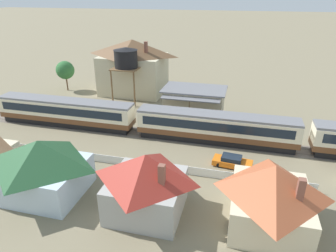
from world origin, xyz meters
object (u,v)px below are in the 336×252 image
object	(u,v)px
passenger_train	(218,127)
station_building	(194,102)
water_tower	(126,59)
yard_tree_0	(65,70)
cottage_dark_green_roof	(42,166)
parked_car_orange	(232,162)
cottage_red_roof	(146,183)
station_house_brown_roof	(133,66)
cottage_terracotta_roof	(271,195)

from	to	relation	value
passenger_train	station_building	xyz separation A→B (m)	(-4.81, 8.79, 0.08)
water_tower	yard_tree_0	xyz separation A→B (m)	(-14.95, 3.39, -3.80)
passenger_train	station_building	distance (m)	10.02
passenger_train	yard_tree_0	world-z (taller)	yard_tree_0
cottage_dark_green_roof	yard_tree_0	size ratio (longest dim) A/B	1.39
cottage_dark_green_roof	passenger_train	bearing A→B (deg)	44.70
passenger_train	parked_car_orange	world-z (taller)	passenger_train
water_tower	cottage_red_roof	bearing A→B (deg)	-65.43
station_house_brown_roof	station_building	bearing A→B (deg)	-33.61
water_tower	station_building	bearing A→B (deg)	-15.86
passenger_train	parked_car_orange	xyz separation A→B (m)	(2.44, -5.95, -1.67)
passenger_train	cottage_terracotta_roof	xyz separation A→B (m)	(6.07, -14.96, 0.85)
cottage_dark_green_roof	parked_car_orange	world-z (taller)	cottage_dark_green_roof
cottage_red_roof	cottage_terracotta_roof	size ratio (longest dim) A/B	0.88
cottage_dark_green_roof	yard_tree_0	xyz separation A→B (m)	(-16.94, 31.83, 1.15)
station_house_brown_roof	parked_car_orange	world-z (taller)	station_house_brown_roof
station_building	station_house_brown_roof	size ratio (longest dim) A/B	0.78
station_building	yard_tree_0	bearing A→B (deg)	165.75
passenger_train	cottage_red_roof	bearing A→B (deg)	-107.25
cottage_dark_green_roof	yard_tree_0	bearing A→B (deg)	118.03
cottage_dark_green_roof	cottage_terracotta_roof	distance (m)	22.15
passenger_train	cottage_dark_green_roof	xyz separation A→B (m)	(-16.05, -15.88, 0.83)
station_building	cottage_red_roof	distance (m)	24.84
station_house_brown_roof	cottage_terracotta_roof	bearing A→B (deg)	-52.99
station_house_brown_roof	yard_tree_0	world-z (taller)	station_house_brown_roof
cottage_dark_green_roof	cottage_red_roof	size ratio (longest dim) A/B	1.18
station_building	yard_tree_0	world-z (taller)	yard_tree_0
cottage_dark_green_roof	cottage_terracotta_roof	bearing A→B (deg)	2.40
yard_tree_0	parked_car_orange	bearing A→B (deg)	-31.72
water_tower	yard_tree_0	distance (m)	15.79
cottage_dark_green_roof	yard_tree_0	world-z (taller)	yard_tree_0
passenger_train	parked_car_orange	bearing A→B (deg)	-67.73
cottage_dark_green_roof	parked_car_orange	distance (m)	21.14
water_tower	parked_car_orange	bearing A→B (deg)	-42.10
passenger_train	cottage_dark_green_roof	size ratio (longest dim) A/B	7.99
water_tower	cottage_dark_green_roof	size ratio (longest dim) A/B	1.19
cottage_terracotta_roof	parked_car_orange	distance (m)	10.03
passenger_train	station_house_brown_roof	xyz separation A→B (m)	(-18.87, 18.14, 3.19)
station_building	cottage_terracotta_roof	distance (m)	26.13
cottage_red_roof	cottage_terracotta_roof	xyz separation A→B (m)	(11.05, 1.08, -0.03)
station_house_brown_roof	cottage_dark_green_roof	xyz separation A→B (m)	(2.82, -34.03, -2.37)
parked_car_orange	station_house_brown_roof	bearing A→B (deg)	137.83
water_tower	cottage_terracotta_roof	world-z (taller)	water_tower
water_tower	cottage_dark_green_roof	world-z (taller)	water_tower
station_building	water_tower	size ratio (longest dim) A/B	1.01
cottage_red_roof	yard_tree_0	world-z (taller)	yard_tree_0
water_tower	cottage_dark_green_roof	xyz separation A→B (m)	(2.00, -28.44, -4.95)
station_house_brown_roof	yard_tree_0	bearing A→B (deg)	-171.18
cottage_terracotta_roof	yard_tree_0	bearing A→B (deg)	141.65
cottage_red_roof	station_house_brown_roof	bearing A→B (deg)	112.12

